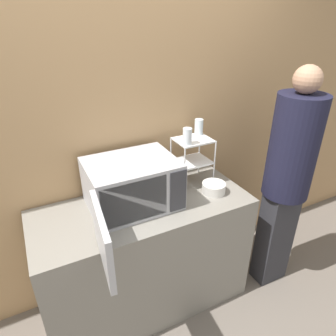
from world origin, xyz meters
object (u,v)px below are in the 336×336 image
(glass_front_left, at_px, (187,136))
(glass_back_right, at_px, (199,127))
(person, at_px, (288,175))
(microwave, at_px, (131,186))
(bowl, at_px, (214,188))
(dish_rack, at_px, (193,152))

(glass_front_left, relative_size, glass_back_right, 1.00)
(glass_back_right, height_order, person, person)
(microwave, height_order, glass_back_right, glass_back_right)
(glass_front_left, distance_m, person, 0.79)
(bowl, distance_m, person, 0.55)
(bowl, height_order, person, person)
(glass_front_left, bearing_deg, bowl, -44.48)
(glass_front_left, bearing_deg, person, -25.90)
(dish_rack, xyz_separation_m, glass_front_left, (-0.08, -0.06, 0.16))
(microwave, xyz_separation_m, dish_rack, (0.52, 0.10, 0.09))
(microwave, height_order, glass_front_left, glass_front_left)
(microwave, xyz_separation_m, glass_back_right, (0.60, 0.17, 0.24))
(bowl, bearing_deg, dish_rack, 106.94)
(dish_rack, xyz_separation_m, person, (0.57, -0.38, -0.15))
(microwave, xyz_separation_m, person, (1.09, -0.28, -0.06))
(person, bearing_deg, glass_front_left, 154.10)
(dish_rack, distance_m, bowl, 0.30)
(dish_rack, height_order, glass_back_right, glass_back_right)
(glass_front_left, distance_m, bowl, 0.42)
(microwave, height_order, bowl, microwave)
(microwave, distance_m, glass_front_left, 0.50)
(microwave, distance_m, glass_back_right, 0.67)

